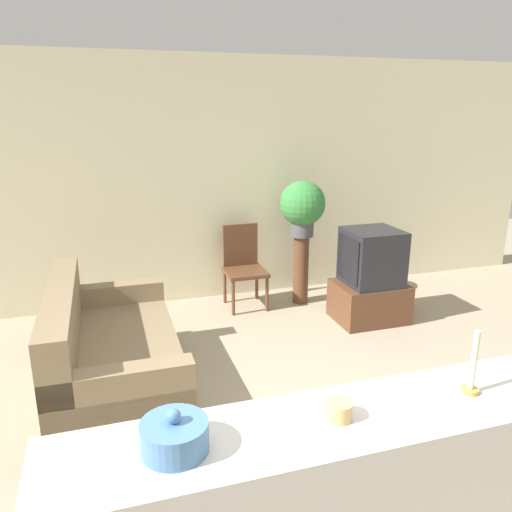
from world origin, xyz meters
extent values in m
cube|color=beige|center=(0.00, 3.43, 1.35)|extent=(9.00, 0.06, 2.70)
cube|color=#847051|center=(-0.88, 1.54, 0.23)|extent=(0.91, 1.73, 0.46)
cube|color=#847051|center=(-1.23, 1.54, 0.67)|extent=(0.20, 1.73, 0.43)
cube|color=#847051|center=(-0.88, 0.76, 0.32)|extent=(0.91, 0.16, 0.63)
cube|color=#847051|center=(-0.88, 2.33, 0.32)|extent=(0.91, 0.16, 0.63)
cube|color=brown|center=(1.69, 2.25, 0.20)|extent=(0.71, 0.55, 0.40)
cube|color=#232328|center=(1.69, 2.25, 0.69)|extent=(0.53, 0.52, 0.57)
cube|color=black|center=(1.42, 2.25, 0.69)|extent=(0.02, 0.43, 0.44)
cube|color=brown|center=(0.56, 2.97, 0.41)|extent=(0.44, 0.44, 0.04)
cube|color=brown|center=(0.56, 3.17, 0.67)|extent=(0.40, 0.04, 0.48)
cylinder|color=brown|center=(0.37, 2.78, 0.19)|extent=(0.04, 0.04, 0.39)
cylinder|color=brown|center=(0.75, 2.78, 0.19)|extent=(0.04, 0.04, 0.39)
cylinder|color=brown|center=(0.37, 3.16, 0.19)|extent=(0.04, 0.04, 0.39)
cylinder|color=brown|center=(0.75, 3.16, 0.19)|extent=(0.04, 0.04, 0.39)
cylinder|color=brown|center=(1.20, 2.92, 0.39)|extent=(0.17, 0.17, 0.78)
cylinder|color=#4C4C51|center=(1.20, 2.92, 0.86)|extent=(0.25, 0.25, 0.16)
sphere|color=#38843D|center=(1.20, 2.92, 1.15)|extent=(0.50, 0.50, 0.50)
cylinder|color=#4C7AAD|center=(-0.71, -0.55, 1.04)|extent=(0.24, 0.24, 0.11)
sphere|color=#4C7AAD|center=(-0.71, -0.55, 1.12)|extent=(0.05, 0.05, 0.05)
cylinder|color=tan|center=(-0.09, -0.55, 1.02)|extent=(0.11, 0.11, 0.07)
cylinder|color=#B7933D|center=(0.52, -0.55, 1.00)|extent=(0.07, 0.07, 0.02)
cylinder|color=beige|center=(0.52, -0.55, 1.14)|extent=(0.02, 0.02, 0.26)
camera|label=1|loc=(-0.88, -2.04, 2.12)|focal=35.00mm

